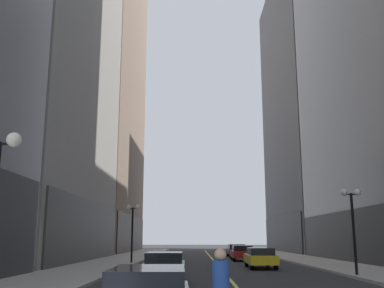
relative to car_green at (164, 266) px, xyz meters
The scene contains 13 objects.
ground_plane 18.17m from the car_green, 80.40° to the left, with size 200.00×200.00×0.00m, color #2D2D30.
sidewalk_left 18.66m from the car_green, 106.26° to the left, with size 4.50×78.00×0.15m, color #ADA8A0.
sidewalk_right 21.17m from the car_green, 57.79° to the left, with size 4.50×78.00×0.15m, color #ADA8A0.
lane_centre_stripe 18.17m from the car_green, 80.40° to the left, with size 0.16×70.00×0.01m, color #E5D64C.
building_left_far 56.69m from the car_green, 107.29° to the left, with size 11.95×26.00×70.75m.
building_right_far 51.82m from the car_green, 63.92° to the left, with size 15.16×26.00×41.78m.
car_green is the anchor object (origin of this frame).
car_yellow 11.27m from the car_green, 59.91° to the left, with size 1.80×4.73×1.32m.
car_red 20.33m from the car_green, 74.36° to the left, with size 1.84×4.23×1.32m.
car_navy 27.84m from the car_green, 78.16° to the left, with size 1.80×4.64×1.32m.
pedestrian_in_blue_hoodie 11.59m from the car_green, 80.93° to the right, with size 0.43×0.43×1.74m.
street_lamp_left_far 14.49m from the car_green, 103.67° to the left, with size 1.06×0.36×4.43m.
street_lamp_right_mid 10.14m from the car_green, 16.21° to the left, with size 1.06×0.36×4.43m.
Camera 1 is at (-1.70, -3.08, 1.92)m, focal length 41.41 mm.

